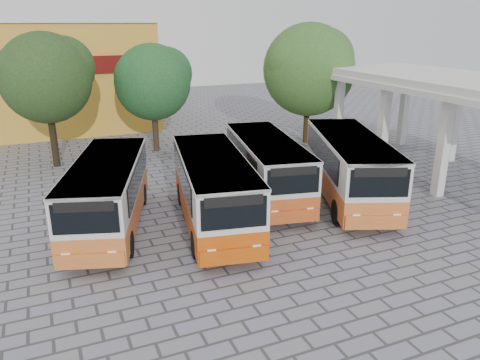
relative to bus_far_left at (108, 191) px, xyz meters
name	(u,v)px	position (x,y,z in m)	size (l,w,h in m)	color
ground	(320,238)	(7.48, -4.14, -1.66)	(90.00, 90.00, 0.00)	gray
terminal_shelter	(457,86)	(17.98, -0.14, 3.26)	(6.80, 15.80, 5.40)	silver
shophouse_block	(16,76)	(-3.52, 21.85, 2.50)	(20.40, 10.40, 8.30)	gold
bus_far_left	(108,191)	(0.00, 0.00, 0.00)	(4.67, 8.44, 2.86)	#C86326
bus_centre_left	(214,187)	(4.05, -1.36, 0.05)	(3.96, 8.56, 2.95)	#C04304
bus_centre_right	(267,165)	(7.49, 0.72, 0.01)	(3.92, 8.35, 2.88)	#BA4A18
bus_far_right	(350,164)	(10.92, -1.09, 0.12)	(5.46, 9.10, 3.07)	#CA6125
tree_left	(46,75)	(-1.54, 10.26, 3.63)	(5.30, 5.05, 7.64)	black
tree_middle	(153,80)	(4.69, 11.35, 2.96)	(5.04, 4.80, 6.86)	#3B2A1B
tree_right	(310,67)	(14.91, 9.43, 3.56)	(6.47, 6.16, 8.09)	#372810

